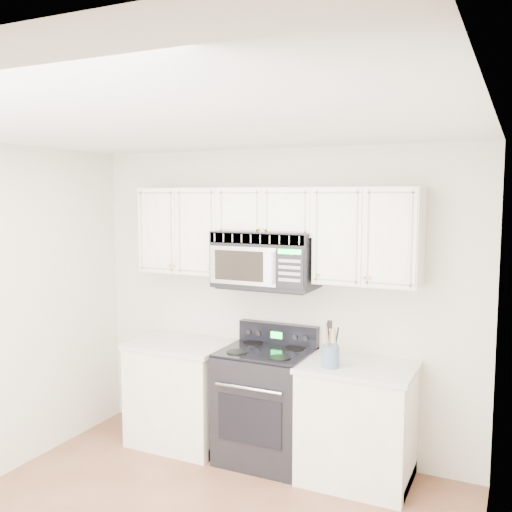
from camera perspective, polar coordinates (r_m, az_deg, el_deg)
The scene contains 9 objects.
room at distance 3.45m, azimuth -9.36°, elevation -9.27°, with size 3.51×3.51×2.61m.
base_cabinet_left at distance 5.28m, azimuth -7.45°, elevation -13.69°, with size 0.86×0.65×0.92m.
base_cabinet_right at distance 4.67m, azimuth 10.08°, elevation -16.45°, with size 0.86×0.65×0.92m.
range at distance 4.89m, azimuth 1.00°, elevation -14.53°, with size 0.72×0.66×1.11m.
upper_cabinets at distance 4.72m, azimuth 1.47°, elevation 2.77°, with size 2.44×0.37×0.75m.
microwave at distance 4.71m, azimuth 1.01°, elevation -0.32°, with size 0.84×0.47×0.46m.
utensil_crock at distance 4.38m, azimuth 7.45°, elevation -9.82°, with size 0.13×0.13×0.36m.
shaker_salt at distance 4.49m, azimuth 6.80°, elevation -9.93°, with size 0.04×0.04×0.10m.
shaker_pepper at distance 4.45m, azimuth 7.75°, elevation -10.06°, with size 0.05×0.05×0.11m.
Camera 1 is at (1.90, -2.73, 2.21)m, focal length 40.00 mm.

